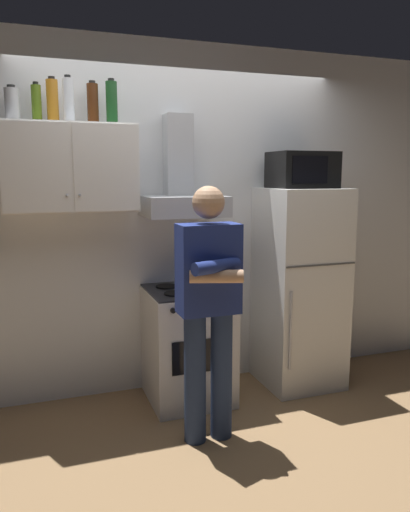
{
  "coord_description": "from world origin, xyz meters",
  "views": [
    {
      "loc": [
        -1.11,
        -3.16,
        1.71
      ],
      "look_at": [
        0.0,
        0.0,
        1.15
      ],
      "focal_mm": 34.51,
      "sensor_mm": 36.0,
      "label": 1
    }
  ],
  "objects_px": {
    "stove_oven": "(188,344)",
    "upper_cabinet": "(70,168)",
    "range_hood": "(182,189)",
    "bottle_vodka_clear": "(68,100)",
    "refrigerator": "(300,288)",
    "bottle_wine_green": "(112,103)",
    "bottle_canister_steel": "(12,104)",
    "bottle_liquor_amber": "(52,101)",
    "microwave": "(302,170)",
    "bottle_rum_dark": "(93,104)",
    "bottle_olive_oil": "(37,103)",
    "person_standing": "(209,305)"
  },
  "relations": [
    {
      "from": "bottle_rum_dark",
      "to": "upper_cabinet",
      "type": "bearing_deg",
      "value": -168.69
    },
    {
      "from": "stove_oven",
      "to": "bottle_canister_steel",
      "type": "distance_m",
      "value": 2.08
    },
    {
      "from": "stove_oven",
      "to": "bottle_canister_steel",
      "type": "xyz_separation_m",
      "value": [
        -1.15,
        0.15,
        1.73
      ]
    },
    {
      "from": "range_hood",
      "to": "refrigerator",
      "type": "xyz_separation_m",
      "value": [
        0.95,
        -0.13,
        -0.8
      ]
    },
    {
      "from": "stove_oven",
      "to": "bottle_vodka_clear",
      "type": "height_order",
      "value": "bottle_vodka_clear"
    },
    {
      "from": "range_hood",
      "to": "bottle_canister_steel",
      "type": "bearing_deg",
      "value": 179.05
    },
    {
      "from": "refrigerator",
      "to": "upper_cabinet",
      "type": "bearing_deg",
      "value": 175.93
    },
    {
      "from": "upper_cabinet",
      "to": "bottle_wine_green",
      "type": "distance_m",
      "value": 0.54
    },
    {
      "from": "bottle_canister_steel",
      "to": "bottle_rum_dark",
      "type": "relative_size",
      "value": 0.8
    },
    {
      "from": "range_hood",
      "to": "person_standing",
      "type": "relative_size",
      "value": 0.46
    },
    {
      "from": "range_hood",
      "to": "bottle_olive_oil",
      "type": "relative_size",
      "value": 2.87
    },
    {
      "from": "bottle_wine_green",
      "to": "bottle_olive_oil",
      "type": "bearing_deg",
      "value": 175.99
    },
    {
      "from": "bottle_vodka_clear",
      "to": "bottle_wine_green",
      "type": "height_order",
      "value": "bottle_vodka_clear"
    },
    {
      "from": "upper_cabinet",
      "to": "bottle_olive_oil",
      "type": "relative_size",
      "value": 3.45
    },
    {
      "from": "range_hood",
      "to": "bottle_wine_green",
      "type": "bearing_deg",
      "value": 179.92
    },
    {
      "from": "refrigerator",
      "to": "bottle_vodka_clear",
      "type": "relative_size",
      "value": 5.16
    },
    {
      "from": "bottle_rum_dark",
      "to": "bottle_liquor_amber",
      "type": "distance_m",
      "value": 0.27
    },
    {
      "from": "range_hood",
      "to": "bottle_canister_steel",
      "type": "relative_size",
      "value": 3.26
    },
    {
      "from": "bottle_canister_steel",
      "to": "bottle_wine_green",
      "type": "distance_m",
      "value": 0.65
    },
    {
      "from": "upper_cabinet",
      "to": "bottle_olive_oil",
      "type": "xyz_separation_m",
      "value": [
        -0.2,
        0.04,
        0.42
      ]
    },
    {
      "from": "upper_cabinet",
      "to": "stove_oven",
      "type": "height_order",
      "value": "upper_cabinet"
    },
    {
      "from": "bottle_wine_green",
      "to": "bottle_canister_steel",
      "type": "bearing_deg",
      "value": 178.37
    },
    {
      "from": "bottle_vodka_clear",
      "to": "bottle_canister_steel",
      "type": "distance_m",
      "value": 0.36
    },
    {
      "from": "stove_oven",
      "to": "upper_cabinet",
      "type": "bearing_deg",
      "value": 171.1
    },
    {
      "from": "stove_oven",
      "to": "bottle_vodka_clear",
      "type": "bearing_deg",
      "value": 171.15
    },
    {
      "from": "stove_oven",
      "to": "bottle_rum_dark",
      "type": "bearing_deg",
      "value": 165.67
    },
    {
      "from": "range_hood",
      "to": "bottle_wine_green",
      "type": "distance_m",
      "value": 0.78
    },
    {
      "from": "stove_oven",
      "to": "refrigerator",
      "type": "height_order",
      "value": "refrigerator"
    },
    {
      "from": "refrigerator",
      "to": "microwave",
      "type": "bearing_deg",
      "value": 90.9
    },
    {
      "from": "upper_cabinet",
      "to": "refrigerator",
      "type": "relative_size",
      "value": 0.56
    },
    {
      "from": "upper_cabinet",
      "to": "refrigerator",
      "type": "height_order",
      "value": "upper_cabinet"
    },
    {
      "from": "bottle_canister_steel",
      "to": "range_hood",
      "type": "bearing_deg",
      "value": -0.95
    },
    {
      "from": "range_hood",
      "to": "bottle_vodka_clear",
      "type": "height_order",
      "value": "bottle_vodka_clear"
    },
    {
      "from": "bottle_rum_dark",
      "to": "stove_oven",
      "type": "bearing_deg",
      "value": -14.33
    },
    {
      "from": "microwave",
      "to": "bottle_liquor_amber",
      "type": "bearing_deg",
      "value": 175.99
    },
    {
      "from": "microwave",
      "to": "bottle_liquor_amber",
      "type": "relative_size",
      "value": 1.61
    },
    {
      "from": "stove_oven",
      "to": "bottle_rum_dark",
      "type": "relative_size",
      "value": 3.02
    },
    {
      "from": "stove_oven",
      "to": "microwave",
      "type": "distance_m",
      "value": 1.62
    },
    {
      "from": "upper_cabinet",
      "to": "refrigerator",
      "type": "bearing_deg",
      "value": -4.07
    },
    {
      "from": "bottle_vodka_clear",
      "to": "bottle_liquor_amber",
      "type": "distance_m",
      "value": 0.1
    },
    {
      "from": "refrigerator",
      "to": "bottle_olive_oil",
      "type": "bearing_deg",
      "value": 175.27
    },
    {
      "from": "bottle_vodka_clear",
      "to": "bottle_wine_green",
      "type": "xyz_separation_m",
      "value": [
        0.29,
        0.0,
        -0.0
      ]
    },
    {
      "from": "upper_cabinet",
      "to": "range_hood",
      "type": "xyz_separation_m",
      "value": [
        0.8,
        0.0,
        -0.15
      ]
    },
    {
      "from": "person_standing",
      "to": "bottle_canister_steel",
      "type": "distance_m",
      "value": 1.83
    },
    {
      "from": "upper_cabinet",
      "to": "bottle_canister_steel",
      "type": "distance_m",
      "value": 0.54
    },
    {
      "from": "bottle_wine_green",
      "to": "bottle_liquor_amber",
      "type": "bearing_deg",
      "value": 176.94
    },
    {
      "from": "bottle_wine_green",
      "to": "range_hood",
      "type": "bearing_deg",
      "value": -0.08
    },
    {
      "from": "upper_cabinet",
      "to": "bottle_wine_green",
      "type": "relative_size",
      "value": 2.94
    },
    {
      "from": "range_hood",
      "to": "bottle_liquor_amber",
      "type": "distance_m",
      "value": 1.07
    },
    {
      "from": "microwave",
      "to": "bottle_rum_dark",
      "type": "relative_size",
      "value": 1.66
    }
  ]
}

